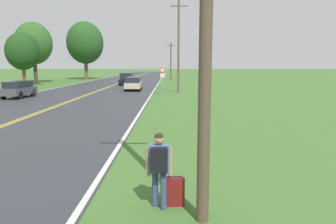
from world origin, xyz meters
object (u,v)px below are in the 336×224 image
at_px(car_dark_grey_hatchback_approaching, 18,89).
at_px(car_black_suv_mid_far, 127,79).
at_px(tree_mid_treeline, 85,43).
at_px(car_champagne_suv_mid_near, 134,83).
at_px(suitcase, 174,192).
at_px(traffic_sign, 162,74).
at_px(tree_left_verge, 33,43).
at_px(hitchhiker_person, 159,163).
at_px(tree_behind_sign, 22,51).

xyz_separation_m(car_dark_grey_hatchback_approaching, car_black_suv_mid_far, (7.40, 17.83, 0.11)).
bearing_deg(tree_mid_treeline, car_champagne_suv_mid_near, -63.62).
bearing_deg(car_black_suv_mid_far, car_champagne_suv_mid_near, 10.19).
distance_m(suitcase, tree_mid_treeline, 57.83).
bearing_deg(car_black_suv_mid_far, traffic_sign, 18.57).
distance_m(traffic_sign, tree_left_verge, 29.72).
bearing_deg(hitchhiker_person, suitcase, -70.08).
bearing_deg(tree_mid_treeline, traffic_sign, -62.12).
xyz_separation_m(tree_behind_sign, car_dark_grey_hatchback_approaching, (7.21, -16.07, -4.04)).
height_order(hitchhiker_person, tree_left_verge, tree_left_verge).
height_order(suitcase, tree_mid_treeline, tree_mid_treeline).
bearing_deg(car_dark_grey_hatchback_approaching, traffic_sign, -74.88).
height_order(suitcase, tree_behind_sign, tree_behind_sign).
bearing_deg(suitcase, tree_mid_treeline, 14.55).
bearing_deg(tree_mid_treeline, car_dark_grey_hatchback_approaching, -84.76).
distance_m(traffic_sign, car_black_suv_mid_far, 16.01).
bearing_deg(car_dark_grey_hatchback_approaching, suitcase, -143.89).
bearing_deg(tree_mid_treeline, car_black_suv_mid_far, -56.45).
distance_m(car_champagne_suv_mid_near, car_black_suv_mid_far, 10.05).
bearing_deg(car_black_suv_mid_far, tree_mid_treeline, -149.03).
height_order(car_dark_grey_hatchback_approaching, car_black_suv_mid_far, car_black_suv_mid_far).
xyz_separation_m(tree_left_verge, tree_behind_sign, (1.34, -6.70, -1.58)).
height_order(suitcase, car_black_suv_mid_far, car_black_suv_mid_far).
xyz_separation_m(tree_left_verge, tree_mid_treeline, (5.46, 10.87, 0.81)).
distance_m(traffic_sign, tree_mid_treeline, 35.12).
height_order(car_champagne_suv_mid_near, car_black_suv_mid_far, car_black_suv_mid_far).
distance_m(hitchhiker_person, traffic_sign, 24.26).
bearing_deg(tree_left_verge, traffic_sign, -42.43).
xyz_separation_m(tree_mid_treeline, car_black_suv_mid_far, (10.49, -15.81, -6.32)).
xyz_separation_m(suitcase, car_black_suv_mid_far, (-6.64, 38.98, 0.62)).
distance_m(car_dark_grey_hatchback_approaching, car_black_suv_mid_far, 19.30).
relative_size(traffic_sign, car_dark_grey_hatchback_approaching, 0.74).
bearing_deg(hitchhiker_person, car_black_suv_mid_far, 6.37).
bearing_deg(traffic_sign, tree_left_verge, 137.57).
bearing_deg(car_champagne_suv_mid_near, hitchhiker_person, 6.07).
bearing_deg(tree_behind_sign, car_black_suv_mid_far, 6.87).
distance_m(tree_left_verge, car_black_suv_mid_far, 17.58).
height_order(tree_mid_treeline, car_dark_grey_hatchback_approaching, tree_mid_treeline).
xyz_separation_m(car_champagne_suv_mid_near, car_black_suv_mid_far, (-2.22, 9.80, 0.08)).
xyz_separation_m(hitchhiker_person, traffic_sign, (-0.56, 24.23, 1.11)).
xyz_separation_m(traffic_sign, car_champagne_suv_mid_near, (-3.54, 5.09, -1.26)).
height_order(traffic_sign, car_dark_grey_hatchback_approaching, traffic_sign).
height_order(suitcase, tree_left_verge, tree_left_verge).
distance_m(tree_mid_treeline, car_champagne_suv_mid_near, 29.30).
relative_size(traffic_sign, car_black_suv_mid_far, 0.57).
height_order(hitchhiker_person, car_champagne_suv_mid_near, hitchhiker_person).
relative_size(tree_left_verge, tree_mid_treeline, 0.87).
xyz_separation_m(suitcase, traffic_sign, (-0.88, 24.09, 1.80)).
bearing_deg(tree_left_verge, tree_mid_treeline, 63.32).
distance_m(tree_behind_sign, car_black_suv_mid_far, 15.23).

